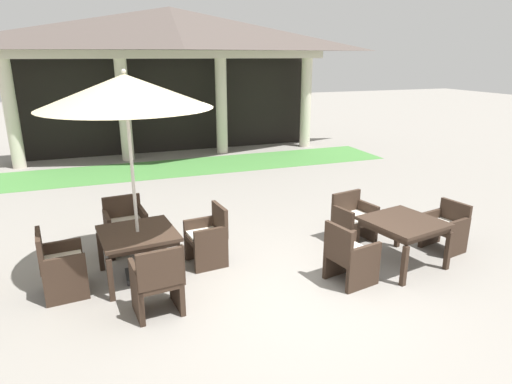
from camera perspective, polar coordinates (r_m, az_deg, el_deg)
name	(u,v)px	position (r m, az deg, el deg)	size (l,w,h in m)	color
ground_plane	(298,293)	(6.19, 5.44, -12.95)	(60.00, 60.00, 0.00)	gray
background_pavilion	(170,42)	(14.18, -11.06, 18.63)	(10.30, 2.89, 4.47)	beige
lawn_strip	(187,167)	(12.94, -8.97, 3.25)	(12.10, 2.12, 0.01)	#47843D
patio_table_near_foreground	(403,226)	(7.03, 18.57, -4.21)	(1.21, 1.21, 0.73)	#38281E
patio_chair_near_foreground_north	(353,219)	(7.78, 12.51, -3.44)	(0.72, 0.64, 0.84)	#38281E
patio_chair_near_foreground_west	(349,256)	(6.39, 12.05, -8.16)	(0.68, 0.65, 0.90)	#38281E
patio_chair_near_foreground_east	(446,228)	(7.92, 23.43, -4.31)	(0.61, 0.66, 0.81)	#38281E
patio_table_mid_left	(138,237)	(6.51, -15.07, -5.72)	(1.14, 1.14, 0.72)	#38281E
patio_umbrella_mid_left	(125,93)	(6.03, -16.60, 12.26)	(2.25, 2.25, 2.95)	#2D2D2D
patio_chair_mid_left_east	(208,238)	(6.84, -6.27, -5.94)	(0.59, 0.61, 0.92)	#38281E
patio_chair_mid_left_west	(60,266)	(6.51, -24.12, -8.71)	(0.61, 0.68, 0.92)	#38281E
patio_chair_mid_left_south	(157,282)	(5.66, -12.71, -11.37)	(0.62, 0.58, 0.94)	#38281E
patio_chair_mid_left_north	(126,226)	(7.55, -16.58, -4.25)	(0.69, 0.64, 0.88)	#38281E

